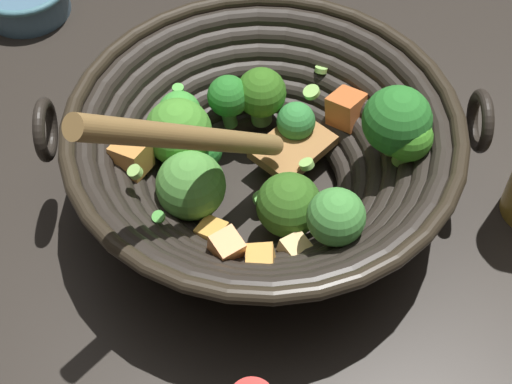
# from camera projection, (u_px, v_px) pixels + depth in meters

# --- Properties ---
(ground_plane) EXTENTS (4.00, 4.00, 0.00)m
(ground_plane) POSITION_uv_depth(u_px,v_px,m) (263.00, 198.00, 0.72)
(ground_plane) COLOR #28231E
(wok) EXTENTS (0.34, 0.34, 0.24)m
(wok) POSITION_uv_depth(u_px,v_px,m) (264.00, 151.00, 0.66)
(wok) COLOR black
(wok) RESTS_ON ground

